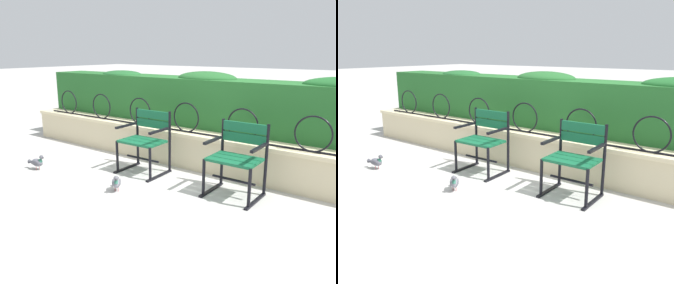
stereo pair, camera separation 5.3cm
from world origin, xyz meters
The scene contains 8 objects.
ground_plane centered at (0.00, 0.00, 0.00)m, with size 60.00×60.00×0.00m, color #B7B5AF.
stone_wall centered at (0.00, 0.89, 0.26)m, with size 6.97×0.41×0.51m.
iron_arch_fence centered at (-0.19, 0.82, 0.69)m, with size 6.44×0.02×0.42m.
hedge_row centered at (0.03, 1.38, 0.89)m, with size 6.83×0.62×0.81m.
park_chair_left centered at (-0.55, 0.34, 0.46)m, with size 0.61×0.53×0.84m.
park_chair_right centered at (0.80, 0.33, 0.46)m, with size 0.59×0.52×0.83m.
pigeon_near_chairs centered at (-0.38, -0.42, 0.11)m, with size 0.23×0.24×0.22m.
pigeon_far_side centered at (-1.81, -0.52, 0.11)m, with size 0.29×0.13×0.22m.
Camera 1 is at (2.40, -3.16, 1.61)m, focal length 37.29 mm.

